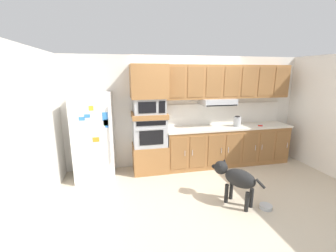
% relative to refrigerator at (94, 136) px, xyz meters
% --- Properties ---
extents(ground_plane, '(9.60, 9.60, 0.00)m').
position_rel_refrigerator_xyz_m(ground_plane, '(2.07, -0.68, -0.88)').
color(ground_plane, beige).
extents(back_kitchen_wall, '(6.20, 0.12, 2.50)m').
position_rel_refrigerator_xyz_m(back_kitchen_wall, '(2.07, 0.43, 0.37)').
color(back_kitchen_wall, silver).
rests_on(back_kitchen_wall, ground).
extents(side_panel_left, '(0.12, 7.10, 2.50)m').
position_rel_refrigerator_xyz_m(side_panel_left, '(-0.73, -0.68, 0.37)').
color(side_panel_left, silver).
rests_on(side_panel_left, ground).
extents(side_panel_right, '(0.12, 7.10, 2.50)m').
position_rel_refrigerator_xyz_m(side_panel_right, '(4.87, -0.68, 0.37)').
color(side_panel_right, white).
rests_on(side_panel_right, ground).
extents(refrigerator, '(0.76, 0.73, 1.76)m').
position_rel_refrigerator_xyz_m(refrigerator, '(0.00, 0.00, 0.00)').
color(refrigerator, white).
rests_on(refrigerator, ground).
extents(oven_base_cabinet, '(0.74, 0.62, 0.60)m').
position_rel_refrigerator_xyz_m(oven_base_cabinet, '(1.14, 0.07, -0.58)').
color(oven_base_cabinet, '#996638').
rests_on(oven_base_cabinet, ground).
extents(built_in_oven, '(0.70, 0.62, 0.60)m').
position_rel_refrigerator_xyz_m(built_in_oven, '(1.14, 0.07, 0.02)').
color(built_in_oven, '#A8AAAF').
rests_on(built_in_oven, oven_base_cabinet).
extents(appliance_mid_shelf, '(0.74, 0.62, 0.10)m').
position_rel_refrigerator_xyz_m(appliance_mid_shelf, '(1.14, 0.07, 0.37)').
color(appliance_mid_shelf, '#996638').
rests_on(appliance_mid_shelf, built_in_oven).
extents(microwave, '(0.64, 0.54, 0.32)m').
position_rel_refrigerator_xyz_m(microwave, '(1.14, 0.07, 0.58)').
color(microwave, '#A8AAAF').
rests_on(microwave, appliance_mid_shelf).
extents(appliance_upper_cabinet, '(0.74, 0.62, 0.68)m').
position_rel_refrigerator_xyz_m(appliance_upper_cabinet, '(1.14, 0.07, 1.08)').
color(appliance_upper_cabinet, '#996638').
rests_on(appliance_upper_cabinet, microwave).
extents(lower_cabinet_run, '(2.94, 0.63, 0.88)m').
position_rel_refrigerator_xyz_m(lower_cabinet_run, '(2.98, 0.07, -0.44)').
color(lower_cabinet_run, '#996638').
rests_on(lower_cabinet_run, ground).
extents(countertop_slab, '(2.98, 0.64, 0.04)m').
position_rel_refrigerator_xyz_m(countertop_slab, '(2.98, 0.07, 0.02)').
color(countertop_slab, silver).
rests_on(countertop_slab, lower_cabinet_run).
extents(backsplash_panel, '(2.98, 0.02, 0.50)m').
position_rel_refrigerator_xyz_m(backsplash_panel, '(2.98, 0.36, 0.29)').
color(backsplash_panel, silver).
rests_on(backsplash_panel, countertop_slab).
extents(upper_cabinet_with_hood, '(2.94, 0.48, 0.88)m').
position_rel_refrigerator_xyz_m(upper_cabinet_with_hood, '(2.97, 0.19, 1.02)').
color(upper_cabinet_with_hood, '#996638').
rests_on(upper_cabinet_with_hood, backsplash_panel).
extents(screwdriver, '(0.16, 0.17, 0.03)m').
position_rel_refrigerator_xyz_m(screwdriver, '(3.72, -0.09, 0.05)').
color(screwdriver, red).
rests_on(screwdriver, countertop_slab).
extents(electric_kettle, '(0.17, 0.17, 0.24)m').
position_rel_refrigerator_xyz_m(electric_kettle, '(3.18, 0.02, 0.15)').
color(electric_kettle, '#A8AAAF').
rests_on(electric_kettle, countertop_slab).
extents(dog, '(0.59, 0.83, 0.69)m').
position_rel_refrigerator_xyz_m(dog, '(2.33, -1.52, -0.42)').
color(dog, black).
rests_on(dog, ground).
extents(dog_food_bowl, '(0.20, 0.20, 0.06)m').
position_rel_refrigerator_xyz_m(dog_food_bowl, '(2.76, -1.78, -0.85)').
color(dog_food_bowl, '#B2B7BC').
rests_on(dog_food_bowl, ground).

